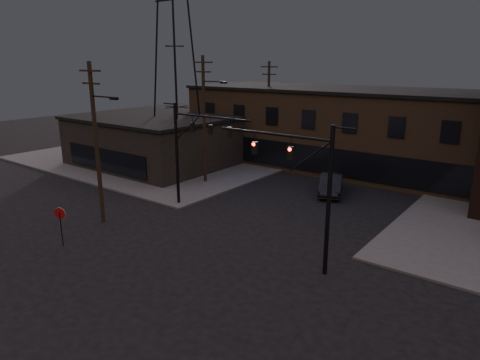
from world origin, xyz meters
name	(u,v)px	position (x,y,z in m)	size (l,w,h in m)	color
ground	(179,270)	(0.00, 0.00, 0.00)	(140.00, 140.00, 0.00)	black
sidewalk_nw	(179,153)	(-22.00, 22.00, 0.07)	(30.00, 30.00, 0.15)	#474744
building_row	(373,132)	(0.00, 28.00, 4.00)	(40.00, 12.00, 8.00)	brown
building_left	(152,142)	(-20.00, 16.00, 2.50)	(16.00, 12.00, 5.00)	black
traffic_signal_near	(310,182)	(5.36, 4.50, 4.93)	(7.12, 0.24, 8.00)	black
traffic_signal_far	(188,144)	(-6.72, 8.00, 5.01)	(7.12, 0.24, 8.00)	black
stop_sign	(60,217)	(-8.00, -1.99, 1.84)	(0.72, 0.33, 2.48)	black
utility_pole_near	(97,140)	(-9.43, 2.00, 5.87)	(3.70, 0.28, 11.00)	black
utility_pole_mid	(205,117)	(-10.44, 14.00, 6.13)	(3.70, 0.28, 11.50)	black
utility_pole_far	(268,109)	(-11.50, 26.00, 5.78)	(2.20, 0.28, 11.00)	black
transmission_tower	(174,46)	(-18.00, 18.00, 12.50)	(7.00, 7.00, 25.00)	black
car_crossing	(331,184)	(0.41, 17.88, 0.85)	(1.81, 5.19, 1.71)	black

